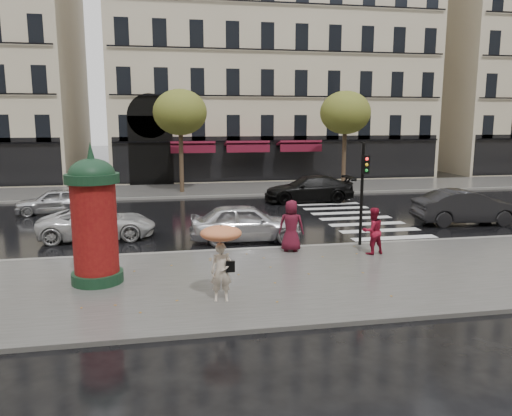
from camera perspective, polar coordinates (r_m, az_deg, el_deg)
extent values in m
plane|color=black|center=(15.50, 1.87, -7.83)|extent=(160.00, 160.00, 0.00)
cube|color=#474744|center=(15.02, 2.29, -8.19)|extent=(90.00, 7.00, 0.12)
cube|color=#474744|center=(33.87, -5.12, 2.09)|extent=(90.00, 6.00, 0.12)
cube|color=slate|center=(18.30, -0.17, -4.78)|extent=(90.00, 0.25, 0.14)
cube|color=slate|center=(30.92, -4.57, 1.35)|extent=(90.00, 0.25, 0.14)
cube|color=silver|center=(26.14, 10.18, -0.54)|extent=(3.60, 11.75, 0.01)
cube|color=#B7A88C|center=(45.64, 1.09, 16.71)|extent=(26.00, 14.00, 20.00)
cylinder|color=#38281C|center=(32.48, -8.55, 6.18)|extent=(0.28, 0.28, 5.20)
ellipsoid|color=#486C22|center=(32.41, -8.67, 10.77)|extent=(3.40, 3.40, 2.89)
cylinder|color=#38281C|center=(34.69, 10.04, 6.39)|extent=(0.28, 0.28, 5.20)
ellipsoid|color=#486C22|center=(34.62, 10.17, 10.68)|extent=(3.40, 3.40, 2.89)
imported|color=beige|center=(13.00, -3.97, -7.31)|extent=(0.60, 0.42, 1.54)
cylinder|color=black|center=(12.85, -4.00, -5.13)|extent=(0.02, 0.02, 0.97)
ellipsoid|color=red|center=(12.73, -4.03, -2.90)|extent=(1.07, 1.07, 0.37)
cone|color=black|center=(12.68, -4.04, -1.95)|extent=(0.04, 0.04, 0.08)
cube|color=black|center=(12.92, -2.95, -6.69)|extent=(0.23, 0.10, 0.29)
imported|color=maroon|center=(17.84, 13.18, -2.56)|extent=(0.89, 0.75, 1.65)
imported|color=#511020|center=(17.76, 4.05, -2.03)|extent=(1.04, 0.83, 1.85)
cylinder|color=#14341F|center=(15.29, -17.64, -7.49)|extent=(1.46, 1.46, 0.31)
cylinder|color=maroon|center=(14.92, -17.94, -2.13)|extent=(1.25, 1.25, 2.61)
cylinder|color=#14341F|center=(14.70, -18.24, 3.25)|extent=(1.50, 1.50, 0.26)
ellipsoid|color=#14341F|center=(14.69, -18.26, 3.65)|extent=(1.29, 1.29, 0.91)
cone|color=#14341F|center=(14.63, -18.41, 6.29)|extent=(0.21, 0.21, 0.47)
cylinder|color=black|center=(18.85, 11.99, 1.49)|extent=(0.11, 0.11, 3.80)
cube|color=black|center=(18.53, 12.41, 4.88)|extent=(0.25, 0.19, 0.66)
imported|color=silver|center=(19.71, -1.18, -1.66)|extent=(4.48, 1.96, 1.50)
imported|color=black|center=(24.88, 22.96, 0.09)|extent=(4.92, 2.11, 1.58)
imported|color=silver|center=(21.11, -17.66, -1.67)|extent=(4.62, 2.21, 1.27)
imported|color=black|center=(29.27, 6.05, 2.18)|extent=(5.29, 2.34, 1.51)
imported|color=silver|center=(27.48, -22.06, 0.74)|extent=(3.93, 1.95, 1.29)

